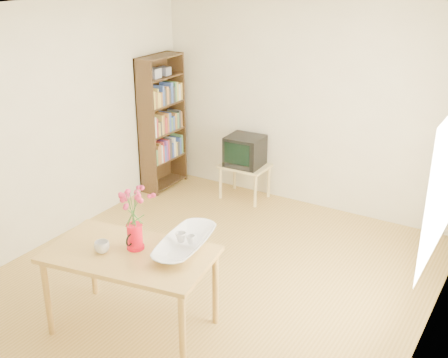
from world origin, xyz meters
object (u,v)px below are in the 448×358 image
Objects in this scene: table at (130,261)px; television at (245,150)px; pitcher at (135,237)px; bowl at (184,221)px; mug at (102,247)px.

television is (-0.54, 2.92, -0.01)m from table.
table is 0.20m from pitcher.
table is at bearing -82.02° from television.
pitcher is 0.48× the size of television.
pitcher is at bearing 80.93° from table.
television is at bearing 93.32° from pitcher.
bowl is (0.34, 0.30, 0.33)m from table.
bowl is (0.54, 0.42, 0.20)m from mug.
bowl reaches higher than mug.
bowl is 2.78m from television.
television is (-0.54, 2.84, -0.19)m from pitcher.
television reaches higher than table.
table is 3.18× the size of television.
mug is (-0.19, -0.20, -0.05)m from pitcher.
table is 6.61× the size of pitcher.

